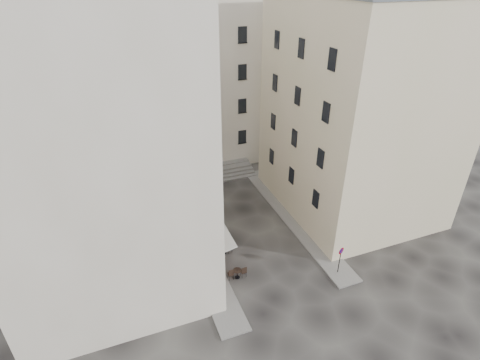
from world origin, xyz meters
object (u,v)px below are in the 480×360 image
no_parking_sign (340,256)px  pedestrian (222,239)px  bistro_table_b (224,249)px  bistro_table_a (237,273)px

no_parking_sign → pedestrian: 9.11m
no_parking_sign → pedestrian: (-7.04, 5.72, -0.72)m
no_parking_sign → bistro_table_b: (-7.11, 5.10, -1.22)m
bistro_table_a → pedestrian: pedestrian is taller
bistro_table_a → pedestrian: bearing=89.8°
bistro_table_a → bistro_table_b: size_ratio=1.00×
no_parking_sign → pedestrian: bearing=121.5°
pedestrian → no_parking_sign: bearing=111.1°
bistro_table_a → bistro_table_b: bearing=91.0°
no_parking_sign → pedestrian: no_parking_sign is taller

